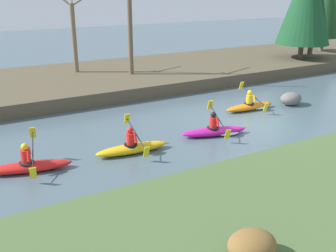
% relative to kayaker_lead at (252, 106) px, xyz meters
% --- Properties ---
extents(ground_plane, '(90.00, 90.00, 0.00)m').
position_rel_kayaker_lead_xyz_m(ground_plane, '(-1.50, -1.81, -0.20)').
color(ground_plane, '#4C606B').
extents(riverbank_far, '(44.00, 8.96, 0.71)m').
position_rel_kayaker_lead_xyz_m(riverbank_far, '(-1.50, 8.49, 0.16)').
color(riverbank_far, brown).
rests_on(riverbank_far, ground).
extents(conifer_tree_left, '(2.31, 2.31, 6.50)m').
position_rel_kayaker_lead_xyz_m(conifer_tree_left, '(11.11, 6.45, 4.32)').
color(conifer_tree_left, '#7A664C').
rests_on(conifer_tree_left, riverbank_far).
extents(bare_tree_upstream, '(3.00, 2.96, 5.39)m').
position_rel_kayaker_lead_xyz_m(bare_tree_upstream, '(-5.72, 9.65, 3.05)').
color(bare_tree_upstream, '#7A664C').
rests_on(bare_tree_upstream, riverbank_far).
extents(bare_tree_mid_upstream, '(3.47, 3.43, 6.28)m').
position_rel_kayaker_lead_xyz_m(bare_tree_mid_upstream, '(-3.01, 7.47, 3.47)').
color(bare_tree_mid_upstream, brown).
rests_on(bare_tree_mid_upstream, riverbank_far).
extents(shrub_clump_nearest, '(1.04, 0.87, 0.56)m').
position_rel_kayaker_lead_xyz_m(shrub_clump_nearest, '(-7.93, -9.14, 0.70)').
color(shrub_clump_nearest, brown).
rests_on(shrub_clump_nearest, riverbank_near).
extents(kayaker_lead, '(2.78, 2.07, 1.20)m').
position_rel_kayaker_lead_xyz_m(kayaker_lead, '(0.00, 0.00, 0.00)').
color(kayaker_lead, orange).
rests_on(kayaker_lead, ground).
extents(kayaker_middle, '(2.78, 2.05, 1.20)m').
position_rel_kayaker_lead_xyz_m(kayaker_middle, '(-3.54, -1.99, 0.00)').
color(kayaker_middle, '#C61999').
rests_on(kayaker_middle, ground).
extents(kayaker_trailing, '(2.79, 2.07, 1.20)m').
position_rel_kayaker_lead_xyz_m(kayaker_trailing, '(-7.25, -1.95, 0.02)').
color(kayaker_trailing, yellow).
rests_on(kayaker_trailing, ground).
extents(kayaker_far_back, '(2.79, 2.05, 1.20)m').
position_rel_kayaker_lead_xyz_m(kayaker_far_back, '(-10.82, -1.70, 0.02)').
color(kayaker_far_back, red).
rests_on(kayaker_far_back, ground).
extents(boulder_midstream, '(1.16, 0.91, 0.66)m').
position_rel_kayaker_lead_xyz_m(boulder_midstream, '(2.28, -0.35, 0.13)').
color(boulder_midstream, slate).
rests_on(boulder_midstream, ground).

